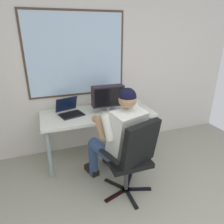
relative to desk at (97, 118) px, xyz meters
name	(u,v)px	position (x,y,z in m)	size (l,w,h in m)	color
wall_rear	(102,67)	(0.21, 0.41, 0.66)	(4.65, 0.08, 2.59)	silver
desk	(97,118)	(0.00, 0.00, 0.00)	(1.59, 0.71, 0.74)	#86989A
office_chair	(133,154)	(0.14, -0.93, -0.08)	(0.63, 0.60, 1.00)	black
person_seated	(119,136)	(0.07, -0.68, 0.03)	(0.67, 0.88, 1.30)	navy
crt_monitor	(108,96)	(0.16, 0.00, 0.31)	(0.47, 0.19, 0.38)	beige
laptop	(69,110)	(-0.39, 0.08, 0.14)	(0.39, 0.39, 0.23)	black
wine_glass	(136,106)	(0.55, -0.13, 0.17)	(0.08, 0.08, 0.12)	silver
desk_speaker	(129,99)	(0.56, 0.14, 0.18)	(0.08, 0.09, 0.19)	black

